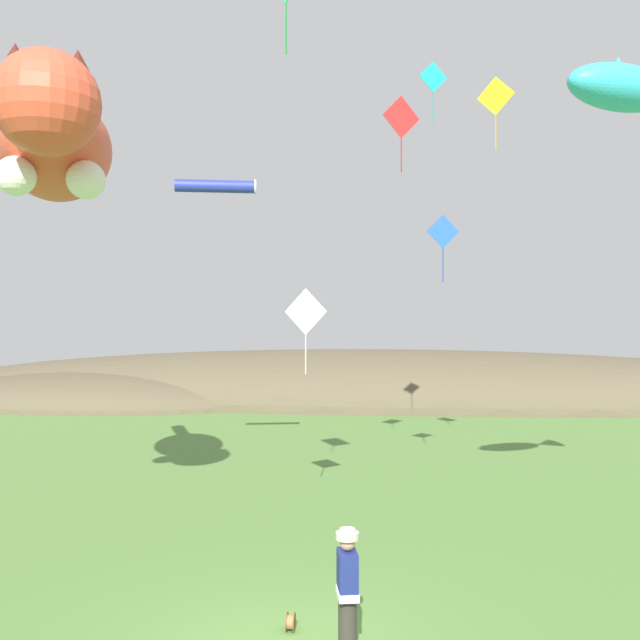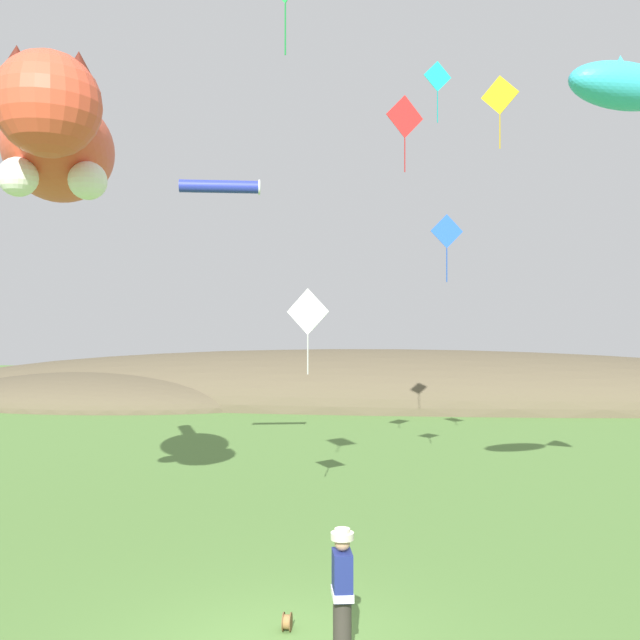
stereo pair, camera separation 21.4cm
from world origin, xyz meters
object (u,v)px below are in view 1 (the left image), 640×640
(kite_diamond_teal, at_px, (433,78))
(kite_diamond_white, at_px, (306,313))
(festival_attendant, at_px, (347,592))
(kite_tube_streamer, at_px, (217,186))
(kite_diamond_red, at_px, (401,118))
(kite_giant_cat, at_px, (54,144))
(kite_spool, at_px, (291,622))
(kite_fish_windsock, at_px, (636,90))
(kite_diamond_gold, at_px, (496,97))
(kite_diamond_blue, at_px, (443,233))

(kite_diamond_teal, bearing_deg, kite_diamond_white, -122.93)
(festival_attendant, distance_m, kite_diamond_white, 7.97)
(kite_tube_streamer, distance_m, kite_diamond_red, 5.51)
(kite_giant_cat, bearing_deg, kite_tube_streamer, 71.97)
(kite_spool, height_order, kite_diamond_red, kite_diamond_red)
(kite_spool, bearing_deg, kite_giant_cat, 144.82)
(kite_spool, relative_size, kite_giant_cat, 0.03)
(kite_tube_streamer, relative_size, kite_diamond_white, 1.19)
(kite_fish_windsock, bearing_deg, kite_diamond_white, 165.41)
(kite_diamond_teal, bearing_deg, kite_diamond_gold, -47.95)
(kite_tube_streamer, distance_m, kite_diamond_teal, 7.03)
(kite_diamond_teal, bearing_deg, kite_fish_windsock, -61.65)
(festival_attendant, relative_size, kite_diamond_white, 0.91)
(kite_diamond_gold, distance_m, kite_diamond_teal, 2.58)
(kite_diamond_white, bearing_deg, kite_diamond_teal, 57.07)
(kite_spool, height_order, kite_diamond_teal, kite_diamond_teal)
(kite_tube_streamer, bearing_deg, kite_giant_cat, -108.03)
(kite_giant_cat, height_order, kite_diamond_gold, kite_diamond_gold)
(kite_giant_cat, relative_size, kite_tube_streamer, 3.31)
(kite_tube_streamer, bearing_deg, kite_diamond_red, -9.52)
(kite_diamond_red, bearing_deg, kite_diamond_teal, 64.05)
(kite_giant_cat, bearing_deg, kite_spool, -35.18)
(kite_fish_windsock, relative_size, kite_diamond_blue, 1.87)
(kite_fish_windsock, xyz_separation_m, kite_diamond_blue, (-3.37, 4.82, -2.11))
(kite_giant_cat, xyz_separation_m, kite_diamond_teal, (8.07, 6.93, 3.45))
(kite_tube_streamer, xyz_separation_m, kite_diamond_blue, (6.32, -0.69, -1.49))
(kite_fish_windsock, height_order, kite_diamond_blue, kite_fish_windsock)
(kite_diamond_red, bearing_deg, kite_fish_windsock, -45.99)
(kite_diamond_gold, relative_size, kite_diamond_white, 0.99)
(kite_tube_streamer, height_order, kite_diamond_blue, kite_tube_streamer)
(kite_giant_cat, relative_size, kite_diamond_teal, 4.30)
(kite_tube_streamer, bearing_deg, kite_diamond_blue, -6.25)
(kite_diamond_gold, bearing_deg, kite_diamond_blue, -179.01)
(festival_attendant, bearing_deg, kite_diamond_white, 101.54)
(festival_attendant, relative_size, kite_tube_streamer, 0.76)
(kite_diamond_blue, relative_size, kite_diamond_teal, 1.01)
(kite_fish_windsock, distance_m, kite_diamond_teal, 7.89)
(kite_tube_streamer, bearing_deg, kite_diamond_white, -51.24)
(kite_spool, xyz_separation_m, kite_tube_streamer, (-3.56, 9.74, 8.17))
(kite_diamond_teal, bearing_deg, kite_diamond_blue, -84.51)
(kite_fish_windsock, bearing_deg, festival_attendant, -135.34)
(kite_diamond_gold, height_order, kite_diamond_blue, kite_diamond_gold)
(kite_fish_windsock, height_order, kite_diamond_red, kite_diamond_red)
(kite_fish_windsock, relative_size, kite_diamond_gold, 1.74)
(kite_giant_cat, xyz_separation_m, kite_diamond_blue, (8.23, 5.18, -1.27))
(kite_giant_cat, distance_m, kite_diamond_teal, 11.18)
(kite_diamond_red, bearing_deg, kite_spool, -100.58)
(kite_diamond_teal, bearing_deg, festival_attendant, -98.29)
(festival_attendant, xyz_separation_m, kite_diamond_blue, (1.88, 10.00, 5.86))
(kite_spool, xyz_separation_m, kite_diamond_white, (-0.53, 5.96, 4.52))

